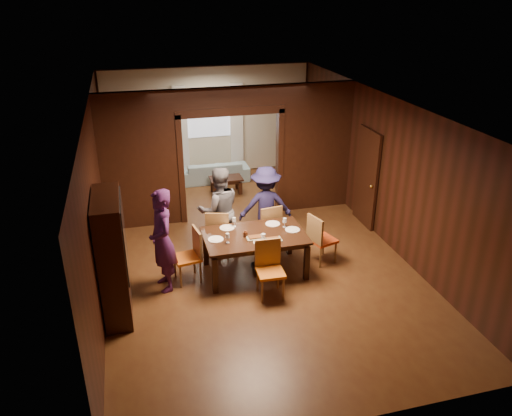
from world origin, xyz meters
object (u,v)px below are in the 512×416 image
object	(u,v)px
person_purple	(162,241)
sofa	(214,171)
chair_right	(323,238)
chair_far_r	(267,226)
chair_far_l	(219,232)
coffee_table	(226,185)
chair_near	(270,271)
person_navy	(266,206)
chair_left	(187,256)
person_grey	(219,210)
dining_table	(255,253)
hutch	(113,257)

from	to	relation	value
person_purple	sofa	world-z (taller)	person_purple
chair_right	chair_far_r	world-z (taller)	same
person_purple	chair_far_r	distance (m)	2.30
chair_far_l	chair_far_r	world-z (taller)	same
coffee_table	chair_near	distance (m)	4.64
person_purple	chair_right	world-z (taller)	person_purple
person_purple	chair_right	size ratio (longest dim) A/B	1.87
chair_right	chair_near	xyz separation A→B (m)	(-1.26, -0.85, 0.00)
person_navy	chair_left	size ratio (longest dim) A/B	1.68
coffee_table	chair_near	xyz separation A→B (m)	(-0.19, -4.63, 0.28)
person_grey	chair_left	size ratio (longest dim) A/B	1.78
person_grey	coffee_table	xyz separation A→B (m)	(0.71, 2.87, -0.66)
person_navy	sofa	xyz separation A→B (m)	(-0.38, 3.70, -0.55)
person_purple	sofa	bearing A→B (deg)	149.45
dining_table	chair_left	world-z (taller)	chair_left
person_navy	chair_far_l	world-z (taller)	person_navy
chair_far_r	coffee_table	bearing A→B (deg)	-94.34
dining_table	chair_far_l	bearing A→B (deg)	122.11
sofa	coffee_table	xyz separation A→B (m)	(0.15, -0.91, -0.07)
sofa	chair_right	world-z (taller)	chair_right
person_grey	chair_far_r	size ratio (longest dim) A/B	1.78
person_purple	person_grey	world-z (taller)	person_purple
sofa	chair_right	bearing A→B (deg)	105.33
coffee_table	hutch	xyz separation A→B (m)	(-2.67, -4.44, 0.80)
sofa	hutch	size ratio (longest dim) A/B	0.92
sofa	chair_left	xyz separation A→B (m)	(-1.33, -4.71, 0.22)
person_purple	hutch	distance (m)	0.95
person_navy	coffee_table	distance (m)	2.87
person_purple	chair_near	bearing A→B (deg)	56.22
chair_far_l	chair_far_r	distance (m)	0.96
person_purple	sofa	distance (m)	5.17
chair_right	person_purple	bearing A→B (deg)	75.63
sofa	hutch	distance (m)	5.96
coffee_table	chair_far_l	size ratio (longest dim) A/B	0.82
chair_far_r	hutch	bearing A→B (deg)	18.06
coffee_table	chair_far_l	xyz separation A→B (m)	(-0.76, -3.03, 0.28)
person_purple	coffee_table	size ratio (longest dim) A/B	2.27
coffee_table	chair_far_r	distance (m)	3.05
person_purple	chair_near	xyz separation A→B (m)	(1.68, -0.71, -0.42)
chair_right	coffee_table	bearing A→B (deg)	-1.33
chair_far_r	hutch	world-z (taller)	hutch
person_grey	dining_table	distance (m)	1.17
chair_right	chair_left	bearing A→B (deg)	73.39
coffee_table	chair_near	world-z (taller)	chair_near
chair_far_r	chair_far_l	bearing A→B (deg)	-8.26
person_navy	chair_far_l	xyz separation A→B (m)	(-0.99, -0.23, -0.33)
chair_right	chair_far_r	distance (m)	1.15
chair_near	hutch	distance (m)	2.53
person_navy	sofa	world-z (taller)	person_navy
sofa	coffee_table	distance (m)	0.92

